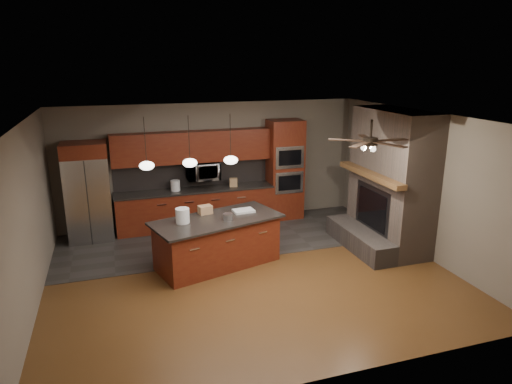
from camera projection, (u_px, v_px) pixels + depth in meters
name	position (u px, v px, depth m)	size (l,w,h in m)	color
ground	(250.00, 273.00, 8.26)	(7.00, 7.00, 0.00)	#58361A
ceiling	(250.00, 118.00, 7.48)	(7.00, 6.00, 0.02)	white
back_wall	(212.00, 163.00, 10.62)	(7.00, 0.02, 2.80)	slate
right_wall	(421.00, 183.00, 8.90)	(0.02, 6.00, 2.80)	slate
left_wall	(28.00, 220.00, 6.85)	(0.02, 6.00, 2.80)	slate
slate_tile_patch	(226.00, 237.00, 9.91)	(7.00, 2.40, 0.01)	#33302D
fireplace_column	(388.00, 185.00, 9.16)	(1.30, 2.10, 2.80)	#705D50
back_cabinetry	(195.00, 189.00, 10.39)	(3.59, 0.64, 2.20)	maroon
oven_tower	(285.00, 170.00, 10.89)	(0.80, 0.63, 2.38)	maroon
microwave	(203.00, 171.00, 10.34)	(0.73, 0.41, 0.50)	silver
refrigerator	(88.00, 192.00, 9.56)	(0.90, 0.75, 2.11)	silver
kitchen_island	(217.00, 242.00, 8.48)	(2.56, 1.68, 0.92)	maroon
white_bucket	(183.00, 216.00, 8.11)	(0.25, 0.25, 0.27)	white
paint_can	(228.00, 217.00, 8.27)	(0.18, 0.18, 0.12)	#ABABAF
paint_tray	(244.00, 211.00, 8.73)	(0.39, 0.28, 0.04)	silver
cardboard_box	(205.00, 210.00, 8.60)	(0.25, 0.18, 0.16)	#A87E56
counter_bucket	(175.00, 186.00, 10.18)	(0.21, 0.21, 0.24)	silver
counter_box	(233.00, 182.00, 10.53)	(0.17, 0.14, 0.19)	tan
pendant_left	(147.00, 165.00, 7.87)	(0.26, 0.26, 0.92)	black
pendant_center	(190.00, 163.00, 8.09)	(0.26, 0.26, 0.92)	black
pendant_right	(231.00, 160.00, 8.31)	(0.26, 0.26, 0.92)	black
ceiling_fan	(370.00, 141.00, 7.38)	(1.27, 1.33, 0.41)	black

